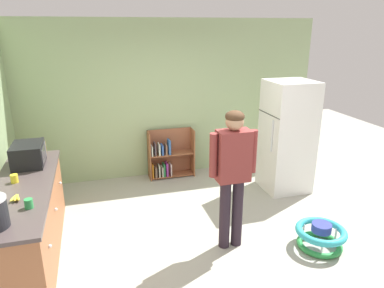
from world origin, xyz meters
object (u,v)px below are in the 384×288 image
Objects in this scene: bookshelf at (168,157)px; banana_bunch at (16,198)px; yellow_cup at (14,179)px; orange_cup at (18,155)px; refrigerator at (287,137)px; amber_bottle at (44,148)px; standing_person at (233,168)px; kitchen_counter at (28,221)px; green_cup at (29,204)px; microwave at (28,155)px; baby_walker at (320,236)px.

banana_bunch reaches higher than bookshelf.
banana_bunch is at bearing -132.75° from bookshelf.
orange_cup is (-0.09, 0.83, 0.00)m from yellow_cup.
amber_bottle is at bearing 177.61° from refrigerator.
standing_person is 2.46m from yellow_cup.
kitchen_counter is 2.68× the size of bookshelf.
amber_bottle is 1.55m from green_cup.
green_cup is 0.72m from yellow_cup.
standing_person reaches higher than amber_bottle.
amber_bottle is (0.14, 0.35, -0.04)m from microwave.
kitchen_counter is at bearing -51.81° from yellow_cup.
green_cup and orange_cup have the same top height.
bookshelf is 8.95× the size of yellow_cup.
microwave reaches higher than baby_walker.
green_cup is 1.54m from orange_cup.
microwave reaches higher than yellow_cup.
green_cup is (-2.15, -0.12, -0.08)m from standing_person.
kitchen_counter is at bearing 105.30° from green_cup.
refrigerator is at bearing 12.49° from kitchen_counter.
yellow_cup is at bearing -140.78° from bookshelf.
banana_bunch is (0.00, -0.36, 0.48)m from kitchen_counter.
kitchen_counter is at bearing -79.18° from orange_cup.
microwave is at bearing 154.98° from standing_person.
orange_cup reaches higher than banana_bunch.
standing_person is (0.28, -2.28, 0.66)m from bookshelf.
yellow_cup is at bearing -99.43° from microwave.
yellow_cup is (-0.24, 0.68, 0.00)m from green_cup.
amber_bottle reaches higher than orange_cup.
banana_bunch is at bearing 125.81° from green_cup.
green_cup reaches higher than kitchen_counter.
kitchen_counter is 3.77× the size of baby_walker.
kitchen_counter is 3.45m from baby_walker.
yellow_cup is at bearing -83.58° from orange_cup.
standing_person reaches higher than banana_bunch.
banana_bunch is 0.63× the size of amber_bottle.
refrigerator is 3.78m from microwave.
standing_person is 2.55m from microwave.
refrigerator is at bearing 41.24° from standing_person.
banana_bunch is (-3.34, 0.43, 0.77)m from baby_walker.
amber_bottle is at bearing 69.15° from microwave.
banana_bunch is at bearing 177.78° from standing_person.
standing_person is at bearing -29.14° from orange_cup.
yellow_cup is (-0.09, 0.47, 0.02)m from banana_bunch.
bookshelf is at bearing 24.20° from amber_bottle.
kitchen_counter is 0.59m from banana_bunch.
yellow_cup is 1.00× the size of orange_cup.
yellow_cup is at bearing 100.86° from banana_bunch.
amber_bottle is 0.32m from orange_cup.
amber_bottle is 0.91m from yellow_cup.
refrigerator is 2.09× the size of bookshelf.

